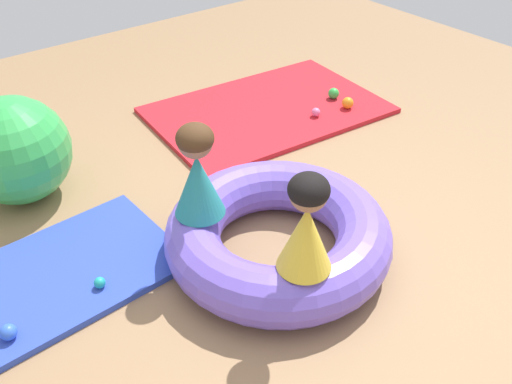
% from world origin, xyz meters
% --- Properties ---
extents(ground_plane, '(8.00, 8.00, 0.00)m').
position_xyz_m(ground_plane, '(0.00, 0.00, 0.00)').
color(ground_plane, '#93704C').
extents(gym_mat_far_left, '(1.51, 0.87, 0.04)m').
position_xyz_m(gym_mat_far_left, '(-1.15, 0.68, 0.02)').
color(gym_mat_far_left, '#2D47B7').
rests_on(gym_mat_far_left, ground).
extents(gym_mat_front, '(1.96, 1.38, 0.04)m').
position_xyz_m(gym_mat_front, '(1.08, 1.48, 0.02)').
color(gym_mat_front, red).
rests_on(gym_mat_front, ground).
extents(inflatable_cushion, '(1.28, 1.28, 0.32)m').
position_xyz_m(inflatable_cushion, '(0.02, 0.08, 0.16)').
color(inflatable_cushion, '#7056D1').
rests_on(inflatable_cushion, ground).
extents(child_in_teal, '(0.30, 0.30, 0.54)m').
position_xyz_m(child_in_teal, '(-0.31, 0.36, 0.58)').
color(child_in_teal, teal).
rests_on(child_in_teal, inflatable_cushion).
extents(child_in_yellow, '(0.35, 0.35, 0.53)m').
position_xyz_m(child_in_yellow, '(-0.15, -0.31, 0.57)').
color(child_in_yellow, yellow).
rests_on(child_in_yellow, inflatable_cushion).
extents(play_ball_green, '(0.09, 0.09, 0.09)m').
position_xyz_m(play_ball_green, '(1.63, 1.27, 0.09)').
color(play_ball_green, green).
rests_on(play_ball_green, gym_mat_front).
extents(play_ball_blue, '(0.08, 0.08, 0.08)m').
position_xyz_m(play_ball_blue, '(-1.40, 0.40, 0.08)').
color(play_ball_blue, blue).
rests_on(play_ball_blue, gym_mat_far_left).
extents(play_ball_pink, '(0.07, 0.07, 0.07)m').
position_xyz_m(play_ball_pink, '(1.29, 1.13, 0.08)').
color(play_ball_pink, pink).
rests_on(play_ball_pink, gym_mat_front).
extents(play_ball_teal, '(0.06, 0.06, 0.06)m').
position_xyz_m(play_ball_teal, '(-0.91, 0.44, 0.07)').
color(play_ball_teal, teal).
rests_on(play_ball_teal, gym_mat_far_left).
extents(play_ball_orange, '(0.10, 0.10, 0.10)m').
position_xyz_m(play_ball_orange, '(1.60, 1.07, 0.09)').
color(play_ball_orange, orange).
rests_on(play_ball_orange, gym_mat_front).
extents(exercise_ball_large, '(0.69, 0.69, 0.69)m').
position_xyz_m(exercise_ball_large, '(-0.91, 1.56, 0.35)').
color(exercise_ball_large, green).
rests_on(exercise_ball_large, ground).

